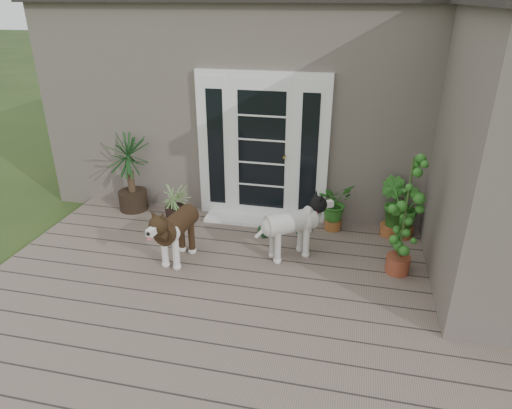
# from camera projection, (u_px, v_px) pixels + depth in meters

# --- Properties ---
(deck) EXTENTS (6.20, 4.60, 0.12)m
(deck) POSITION_uv_depth(u_px,v_px,m) (238.00, 308.00, 4.97)
(deck) COLOR #6B5B4C
(deck) RESTS_ON ground
(house_main) EXTENTS (7.40, 4.00, 3.10)m
(house_main) POSITION_uv_depth(u_px,v_px,m) (297.00, 96.00, 8.12)
(house_main) COLOR #665E54
(house_main) RESTS_ON ground
(door_unit) EXTENTS (1.90, 0.14, 2.15)m
(door_unit) POSITION_uv_depth(u_px,v_px,m) (262.00, 148.00, 6.49)
(door_unit) COLOR white
(door_unit) RESTS_ON deck
(door_step) EXTENTS (1.60, 0.40, 0.05)m
(door_step) POSITION_uv_depth(u_px,v_px,m) (259.00, 220.00, 6.75)
(door_step) COLOR white
(door_step) RESTS_ON deck
(brindle_dog) EXTENTS (0.50, 0.93, 0.74)m
(brindle_dog) POSITION_uv_depth(u_px,v_px,m) (178.00, 234.00, 5.63)
(brindle_dog) COLOR #3B2615
(brindle_dog) RESTS_ON deck
(white_dog) EXTENTS (0.93, 0.80, 0.72)m
(white_dog) POSITION_uv_depth(u_px,v_px,m) (290.00, 232.00, 5.70)
(white_dog) COLOR white
(white_dog) RESTS_ON deck
(spider_plant) EXTENTS (0.72, 0.72, 0.62)m
(spider_plant) POSITION_uv_depth(u_px,v_px,m) (177.00, 202.00, 6.64)
(spider_plant) COLOR #86AA68
(spider_plant) RESTS_ON deck
(yucca) EXTENTS (1.05, 1.05, 1.20)m
(yucca) POSITION_uv_depth(u_px,v_px,m) (130.00, 173.00, 6.91)
(yucca) COLOR black
(yucca) RESTS_ON deck
(herb_a) EXTENTS (0.69, 0.69, 0.62)m
(herb_a) POSITION_uv_depth(u_px,v_px,m) (334.00, 209.00, 6.42)
(herb_a) COLOR #255518
(herb_a) RESTS_ON deck
(herb_b) EXTENTS (0.58, 0.58, 0.62)m
(herb_b) POSITION_uv_depth(u_px,v_px,m) (392.00, 215.00, 6.26)
(herb_b) COLOR #164F19
(herb_b) RESTS_ON deck
(herb_c) EXTENTS (0.57, 0.57, 0.63)m
(herb_c) POSITION_uv_depth(u_px,v_px,m) (404.00, 216.00, 6.23)
(herb_c) COLOR #1C4C15
(herb_c) RESTS_ON deck
(sapling) EXTENTS (0.52, 0.52, 1.52)m
(sapling) POSITION_uv_depth(u_px,v_px,m) (405.00, 216.00, 5.21)
(sapling) COLOR #195A1F
(sapling) RESTS_ON deck
(clog_left) EXTENTS (0.24, 0.30, 0.08)m
(clog_left) POSITION_uv_depth(u_px,v_px,m) (263.00, 232.00, 6.37)
(clog_left) COLOR black
(clog_left) RESTS_ON deck
(clog_right) EXTENTS (0.21, 0.31, 0.08)m
(clog_right) POSITION_uv_depth(u_px,v_px,m) (303.00, 229.00, 6.46)
(clog_right) COLOR #173A21
(clog_right) RESTS_ON deck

